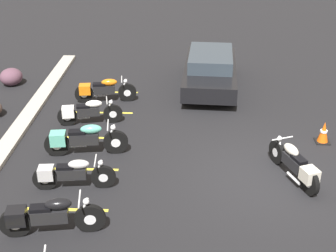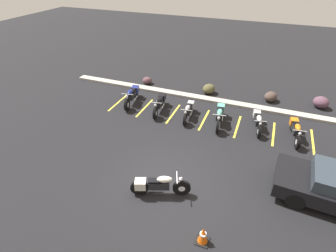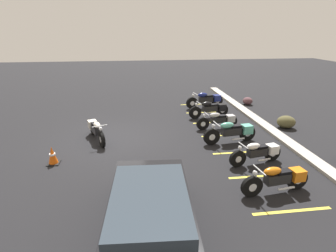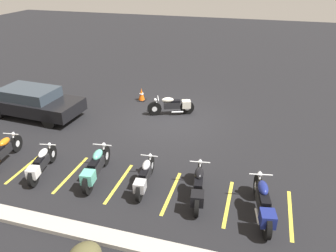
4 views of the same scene
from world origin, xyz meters
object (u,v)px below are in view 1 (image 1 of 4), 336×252
Objects in this scene: parked_bike_2 at (70,174)px; parked_bike_3 at (82,139)px; motorcycle_cream_featured at (295,164)px; landscape_rock_2 at (11,77)px; traffic_cone at (324,133)px; parked_bike_4 at (87,112)px; parked_bike_1 at (47,216)px; parked_bike_5 at (102,90)px; car_black at (210,70)px.

parked_bike_3 is at bearing 85.78° from parked_bike_2.
motorcycle_cream_featured reaches higher than parked_bike_2.
landscape_rock_2 is 11.02m from traffic_cone.
parked_bike_4 is 2.37× the size of landscape_rock_2.
parked_bike_1 is 7.95m from traffic_cone.
parked_bike_2 is 2.40× the size of landscape_rock_2.
landscape_rock_2 is (1.37, 3.59, -0.12)m from parked_bike_5.
parked_bike_2 reaches higher than traffic_cone.
car_black is 5.35× the size of landscape_rock_2.
parked_bike_2 is 0.88× the size of parked_bike_3.
traffic_cone is at bearing -110.87° from landscape_rock_2.
parked_bike_1 is at bearing -98.09° from parked_bike_3.
parked_bike_1 is 6.79m from parked_bike_5.
car_black is 5.03m from traffic_cone.
car_black is at bearing 57.31° from parked_bike_1.
traffic_cone is (1.97, -1.20, -0.15)m from motorcycle_cream_featured.
parked_bike_1 reaches higher than parked_bike_4.
parked_bike_1 is at bearing -98.76° from parked_bike_4.
landscape_rock_2 is (4.88, 3.62, -0.15)m from parked_bike_3.
motorcycle_cream_featured reaches higher than traffic_cone.
parked_bike_3 is at bearing 80.53° from parked_bike_1.
traffic_cone is (0.96, -6.68, -0.17)m from parked_bike_3.
parked_bike_3 is at bearing -32.79° from car_black.
car_black is (1.43, -3.65, 0.25)m from parked_bike_5.
landscape_rock_2 and traffic_cone have the same top height.
motorcycle_cream_featured is at bearing 20.80° from car_black.
parked_bike_1 is at bearing -20.59° from car_black.
traffic_cone is (-0.86, -6.91, -0.12)m from parked_bike_4.
parked_bike_5 is at bearing 81.24° from parked_bike_1.
motorcycle_cream_featured reaches higher than parked_bike_5.
parked_bike_1 reaches higher than parked_bike_5.
parked_bike_4 is (1.82, 0.23, -0.06)m from parked_bike_3.
parked_bike_1 is (-2.26, 5.52, 0.01)m from motorcycle_cream_featured.
parked_bike_3 is at bearing -143.46° from landscape_rock_2.
parked_bike_1 is 1.05× the size of parked_bike_5.
motorcycle_cream_featured is 5.57m from parked_bike_3.
parked_bike_3 reaches higher than parked_bike_4.
motorcycle_cream_featured is at bearing 13.68° from parked_bike_1.
parked_bike_4 is 0.44× the size of car_black.
car_black is at bearing 28.11° from parked_bike_4.
parked_bike_3 is 1.15× the size of parked_bike_4.
parked_bike_1 reaches higher than parked_bike_2.
parked_bike_2 is at bearing -95.94° from parked_bike_3.
landscape_rock_2 is at bearing 119.33° from parked_bike_3.
car_black is 7.00× the size of traffic_cone.
parked_bike_1 is at bearing 122.19° from traffic_cone.
parked_bike_3 reaches higher than motorcycle_cream_featured.
motorcycle_cream_featured is at bearing -37.23° from parked_bike_4.
parked_bike_2 is 3.14× the size of traffic_cone.
parked_bike_2 is (-0.60, 5.44, -0.03)m from motorcycle_cream_featured.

